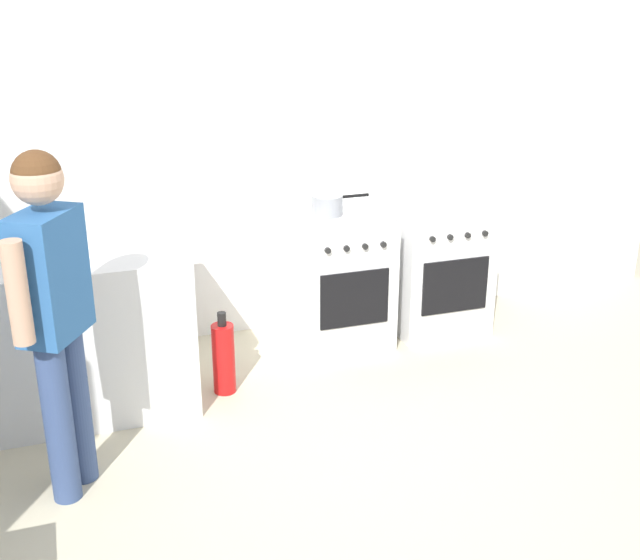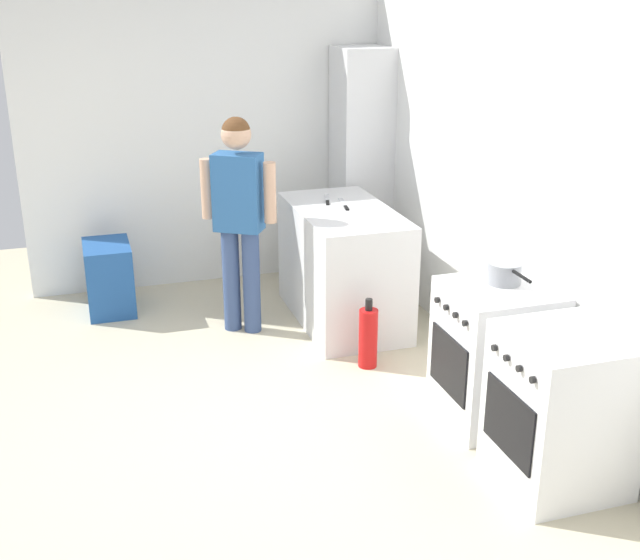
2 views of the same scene
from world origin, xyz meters
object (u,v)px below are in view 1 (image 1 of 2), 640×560
oven_right (435,267)px  pot (327,205)px  oven_left (338,279)px  knife_bread (37,255)px  knife_carving (2,263)px  person (53,299)px  fire_extinguisher (224,358)px

oven_right → pot: pot is taller
oven_left → knife_bread: 1.90m
knife_carving → person: (0.24, -0.75, 0.06)m
pot → knife_bread: (-1.75, -0.39, -0.01)m
oven_left → pot: 0.49m
oven_right → knife_bread: size_ratio=2.43×
oven_right → knife_carving: bearing=-171.1°
knife_bread → person: size_ratio=0.22×
knife_carving → fire_extinguisher: knife_carving is taller
knife_bread → fire_extinguisher: size_ratio=0.70×
oven_right → pot: (-0.75, 0.05, 0.49)m
oven_left → pot: pot is taller
oven_left → knife_bread: bearing=-169.4°
oven_left → knife_bread: size_ratio=2.43×
oven_right → knife_bread: bearing=-172.3°
pot → knife_carving: 1.98m
oven_left → fire_extinguisher: size_ratio=1.70×
oven_right → fire_extinguisher: 1.65m
pot → knife_bread: pot is taller
oven_right → knife_bread: knife_bread is taller
pot → fire_extinguisher: size_ratio=0.76×
oven_left → person: size_ratio=0.52×
knife_carving → knife_bread: size_ratio=0.93×
knife_bread → knife_carving: bearing=-155.3°
knife_bread → oven_right: bearing=7.7°
pot → fire_extinguisher: 1.19m
knife_bread → person: 0.84m
oven_right → knife_bread: (-2.50, -0.34, 0.48)m
fire_extinguisher → pot: bearing=33.0°
knife_bread → person: bearing=-85.4°
pot → person: bearing=-144.0°
oven_left → knife_carving: bearing=-168.0°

